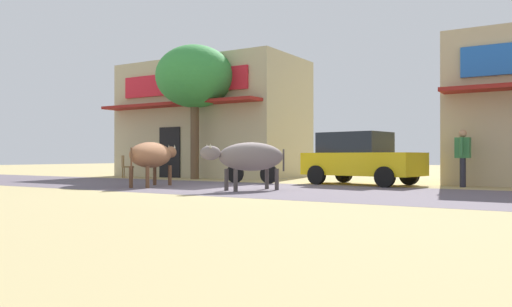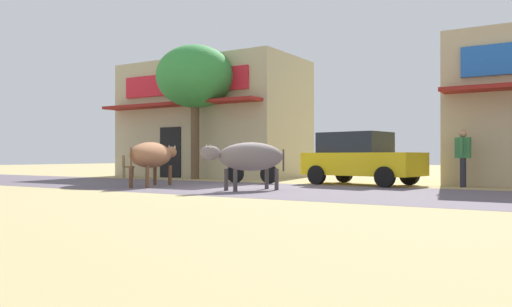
{
  "view_description": "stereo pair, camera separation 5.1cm",
  "coord_description": "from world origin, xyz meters",
  "px_view_note": "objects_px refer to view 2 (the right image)",
  "views": [
    {
      "loc": [
        7.92,
        -11.84,
        0.9
      ],
      "look_at": [
        -0.06,
        1.15,
        0.97
      ],
      "focal_mm": 35.84,
      "sensor_mm": 36.0,
      "label": 1
    },
    {
      "loc": [
        7.97,
        -11.81,
        0.9
      ],
      "look_at": [
        -0.06,
        1.15,
        0.97
      ],
      "focal_mm": 35.84,
      "sensor_mm": 36.0,
      "label": 2
    }
  ],
  "objects_px": {
    "roadside_tree": "(195,77)",
    "cow_far_dark": "(250,157)",
    "parked_hatchback_car": "(360,158)",
    "cow_near_brown": "(152,155)",
    "parked_motorcycle": "(253,169)",
    "cafe_chair_near_tree": "(126,165)",
    "pedestrian_by_shop": "(463,153)"
  },
  "relations": [
    {
      "from": "roadside_tree",
      "to": "cow_far_dark",
      "type": "relative_size",
      "value": 2.15
    },
    {
      "from": "roadside_tree",
      "to": "pedestrian_by_shop",
      "type": "height_order",
      "value": "roadside_tree"
    },
    {
      "from": "cow_far_dark",
      "to": "cafe_chair_near_tree",
      "type": "xyz_separation_m",
      "value": [
        -8.4,
        3.77,
        -0.36
      ]
    },
    {
      "from": "cow_near_brown",
      "to": "pedestrian_by_shop",
      "type": "relative_size",
      "value": 1.72
    },
    {
      "from": "cow_near_brown",
      "to": "cow_far_dark",
      "type": "height_order",
      "value": "cow_near_brown"
    },
    {
      "from": "roadside_tree",
      "to": "cow_far_dark",
      "type": "xyz_separation_m",
      "value": [
        5.31,
        -4.39,
        -3.09
      ]
    },
    {
      "from": "parked_hatchback_car",
      "to": "cow_far_dark",
      "type": "relative_size",
      "value": 1.58
    },
    {
      "from": "parked_hatchback_car",
      "to": "cow_far_dark",
      "type": "xyz_separation_m",
      "value": [
        -1.53,
        -4.04,
        0.03
      ]
    },
    {
      "from": "parked_motorcycle",
      "to": "cow_near_brown",
      "type": "bearing_deg",
      "value": -117.58
    },
    {
      "from": "roadside_tree",
      "to": "pedestrian_by_shop",
      "type": "distance_m",
      "value": 10.25
    },
    {
      "from": "cow_far_dark",
      "to": "cafe_chair_near_tree",
      "type": "distance_m",
      "value": 9.21
    },
    {
      "from": "cow_far_dark",
      "to": "parked_hatchback_car",
      "type": "bearing_deg",
      "value": 69.25
    },
    {
      "from": "parked_hatchback_car",
      "to": "parked_motorcycle",
      "type": "xyz_separation_m",
      "value": [
        -3.29,
        -1.09,
        -0.37
      ]
    },
    {
      "from": "roadside_tree",
      "to": "cafe_chair_near_tree",
      "type": "relative_size",
      "value": 5.66
    },
    {
      "from": "parked_hatchback_car",
      "to": "parked_motorcycle",
      "type": "distance_m",
      "value": 3.49
    },
    {
      "from": "pedestrian_by_shop",
      "to": "cow_far_dark",
      "type": "bearing_deg",
      "value": -135.67
    },
    {
      "from": "parked_motorcycle",
      "to": "cafe_chair_near_tree",
      "type": "height_order",
      "value": "parked_motorcycle"
    },
    {
      "from": "pedestrian_by_shop",
      "to": "cafe_chair_near_tree",
      "type": "distance_m",
      "value": 12.92
    },
    {
      "from": "parked_hatchback_car",
      "to": "cow_near_brown",
      "type": "distance_m",
      "value": 6.39
    },
    {
      "from": "parked_motorcycle",
      "to": "cafe_chair_near_tree",
      "type": "bearing_deg",
      "value": 172.99
    },
    {
      "from": "parked_hatchback_car",
      "to": "pedestrian_by_shop",
      "type": "relative_size",
      "value": 2.3
    },
    {
      "from": "cow_far_dark",
      "to": "cafe_chair_near_tree",
      "type": "relative_size",
      "value": 2.64
    },
    {
      "from": "cow_near_brown",
      "to": "roadside_tree",
      "type": "bearing_deg",
      "value": 113.72
    },
    {
      "from": "cow_far_dark",
      "to": "pedestrian_by_shop",
      "type": "xyz_separation_m",
      "value": [
        4.5,
        4.39,
        0.1
      ]
    },
    {
      "from": "parked_motorcycle",
      "to": "cafe_chair_near_tree",
      "type": "distance_m",
      "value": 6.69
    },
    {
      "from": "cow_far_dark",
      "to": "pedestrian_by_shop",
      "type": "height_order",
      "value": "pedestrian_by_shop"
    },
    {
      "from": "roadside_tree",
      "to": "cow_near_brown",
      "type": "distance_m",
      "value": 5.75
    },
    {
      "from": "parked_hatchback_car",
      "to": "roadside_tree",
      "type": "bearing_deg",
      "value": 177.13
    },
    {
      "from": "parked_hatchback_car",
      "to": "pedestrian_by_shop",
      "type": "xyz_separation_m",
      "value": [
        2.96,
        0.35,
        0.14
      ]
    },
    {
      "from": "cow_near_brown",
      "to": "cafe_chair_near_tree",
      "type": "distance_m",
      "value": 6.37
    },
    {
      "from": "parked_hatchback_car",
      "to": "cafe_chair_near_tree",
      "type": "bearing_deg",
      "value": -178.39
    },
    {
      "from": "cafe_chair_near_tree",
      "to": "parked_hatchback_car",
      "type": "bearing_deg",
      "value": 1.61
    }
  ]
}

